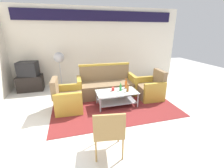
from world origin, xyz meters
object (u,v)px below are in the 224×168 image
television (28,69)px  tv_stand (31,83)px  wicker_chair (109,130)px  cup (113,89)px  armchair_left (68,100)px  bottle_brown (128,88)px  couch (107,86)px  armchair_right (150,89)px  bottle_orange (126,85)px  pedestal_fan (59,60)px  bottle_green (121,88)px  coffee_table (117,96)px

television → tv_stand: bearing=90.0°
television → wicker_chair: television is taller
cup → armchair_left: bearing=179.7°
bottle_brown → wicker_chair: (-0.93, -1.62, -0.00)m
couch → wicker_chair: (-0.55, -2.48, 0.18)m
cup → wicker_chair: bearing=-107.8°
armchair_right → bottle_orange: bearing=94.2°
armchair_right → wicker_chair: size_ratio=1.01×
armchair_right → wicker_chair: 2.62m
television → bottle_orange: bearing=156.7°
cup → bottle_orange: bearing=12.0°
couch → television: size_ratio=2.78×
pedestal_fan → wicker_chair: size_ratio=1.51×
armchair_right → bottle_green: 1.05m
couch → coffee_table: couch is taller
couch → cup: size_ratio=18.15×
wicker_chair → pedestal_fan: bearing=111.8°
couch → coffee_table: bearing=98.3°
tv_stand → television: (0.00, 0.00, 0.50)m
coffee_table → cup: cup is taller
pedestal_fan → armchair_right: bearing=-33.0°
coffee_table → armchair_right: bearing=10.9°
bottle_green → tv_stand: 3.23m
armchair_right → coffee_table: size_ratio=0.77×
bottle_green → pedestal_fan: bearing=130.9°
armchair_right → coffee_table: bearing=102.2°
couch → cup: bearing=92.6°
armchair_right → cup: 1.24m
armchair_right → bottle_brown: (-0.85, -0.28, 0.21)m
bottle_brown → wicker_chair: bearing=-120.0°
armchair_right → tv_stand: size_ratio=1.06×
armchair_left → tv_stand: armchair_left is taller
couch → tv_stand: couch is taller
pedestal_fan → couch: bearing=-38.9°
armchair_left → bottle_orange: (1.62, 0.08, 0.23)m
wicker_chair → armchair_right: bearing=55.2°
coffee_table → bottle_brown: 0.37m
television → armchair_left: bearing=132.2°
bottle_green → television: bearing=145.2°
pedestal_fan → wicker_chair: 3.76m
tv_stand → pedestal_fan: 1.26m
bottle_brown → tv_stand: bottle_brown is taller
coffee_table → wicker_chair: (-0.65, -1.69, 0.22)m
coffee_table → bottle_orange: (0.32, 0.18, 0.25)m
armchair_left → bottle_green: armchair_left is taller
coffee_table → wicker_chair: 1.82m
cup → armchair_right: bearing=5.9°
armchair_right → pedestal_fan: bearing=58.4°
coffee_table → television: television is taller
television → wicker_chair: bearing=125.3°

